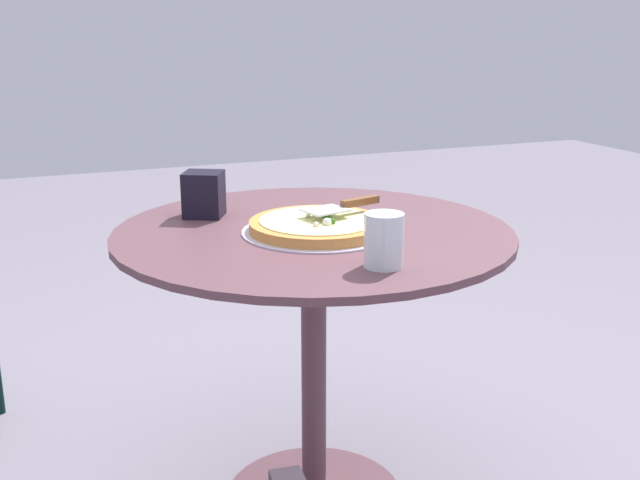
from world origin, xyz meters
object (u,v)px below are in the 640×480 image
at_px(patio_table, 314,298).
at_px(pizza_on_tray, 320,226).
at_px(drinking_cup, 384,240).
at_px(pizza_server, 344,205).
at_px(napkin_dispenser, 204,194).

height_order(patio_table, pizza_on_tray, pizza_on_tray).
xyz_separation_m(pizza_on_tray, drinking_cup, (-0.02, 0.30, 0.04)).
bearing_deg(patio_table, drinking_cup, 93.99).
xyz_separation_m(pizza_on_tray, pizza_server, (-0.07, -0.02, 0.04)).
relative_size(pizza_on_tray, napkin_dispenser, 3.17).
bearing_deg(patio_table, pizza_on_tray, 97.50).
distance_m(patio_table, pizza_server, 0.24).
relative_size(pizza_on_tray, pizza_server, 1.70).
bearing_deg(pizza_server, patio_table, -7.22).
bearing_deg(pizza_on_tray, drinking_cup, 93.61).
distance_m(pizza_server, drinking_cup, 0.32).
relative_size(pizza_on_tray, drinking_cup, 3.26).
xyz_separation_m(patio_table, drinking_cup, (-0.02, 0.33, 0.23)).
distance_m(pizza_server, napkin_dispenser, 0.37).
bearing_deg(pizza_server, napkin_dispenser, -38.90).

